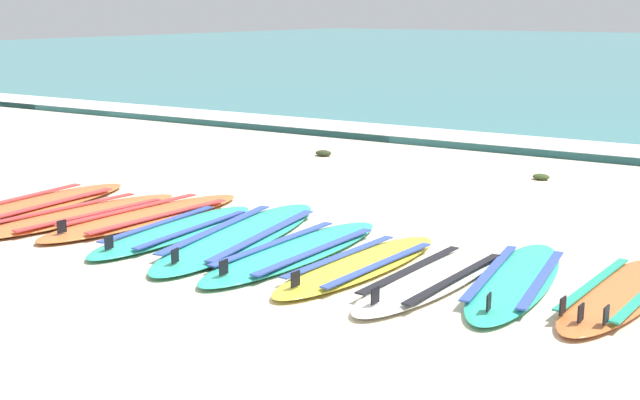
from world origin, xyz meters
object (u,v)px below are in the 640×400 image
object	(u,v)px
surfboard_3	(176,230)
surfboard_8	(515,280)
surfboard_0	(28,207)
surfboard_9	(619,293)
surfboard_7	(433,278)
surfboard_1	(79,215)
surfboard_4	(240,235)
surfboard_6	(359,265)
surfboard_5	(295,251)
surfboard_2	(145,216)

from	to	relation	value
surfboard_3	surfboard_8	size ratio (longest dim) A/B	1.01
surfboard_0	surfboard_9	distance (m)	5.55
surfboard_8	surfboard_7	bearing A→B (deg)	-151.02
surfboard_1	surfboard_7	distance (m)	3.63
surfboard_4	surfboard_6	world-z (taller)	same
surfboard_9	surfboard_6	bearing A→B (deg)	-168.33
surfboard_7	surfboard_0	bearing A→B (deg)	-179.18
surfboard_7	surfboard_4	bearing A→B (deg)	174.03
surfboard_7	surfboard_9	xyz separation A→B (m)	(1.21, 0.38, 0.00)
surfboard_5	surfboard_8	xyz separation A→B (m)	(1.74, 0.24, 0.00)
surfboard_7	surfboard_8	world-z (taller)	same
surfboard_2	surfboard_9	bearing A→B (deg)	1.59
surfboard_0	surfboard_4	size ratio (longest dim) A/B	0.98
surfboard_5	surfboard_8	bearing A→B (deg)	7.76
surfboard_7	surfboard_8	xyz separation A→B (m)	(0.52, 0.29, -0.00)
surfboard_4	surfboard_6	size ratio (longest dim) A/B	1.30
surfboard_8	surfboard_9	distance (m)	0.70
surfboard_1	surfboard_9	world-z (taller)	same
surfboard_5	surfboard_7	world-z (taller)	same
surfboard_1	surfboard_9	bearing A→B (deg)	4.90
surfboard_0	surfboard_8	bearing A→B (deg)	4.11
surfboard_7	surfboard_9	bearing A→B (deg)	17.27
surfboard_2	surfboard_0	bearing A→B (deg)	-165.71
surfboard_0	surfboard_1	world-z (taller)	same
surfboard_1	surfboard_6	bearing A→B (deg)	0.74
surfboard_4	surfboard_7	bearing A→B (deg)	-5.97
surfboard_4	surfboard_0	bearing A→B (deg)	-173.88
surfboard_5	surfboard_3	bearing A→B (deg)	-179.03
surfboard_3	surfboard_5	distance (m)	1.25
surfboard_0	surfboard_2	distance (m)	1.30
surfboard_7	surfboard_9	size ratio (longest dim) A/B	1.01
surfboard_4	surfboard_6	bearing A→B (deg)	-8.69
surfboard_5	surfboard_6	distance (m)	0.62
surfboard_6	surfboard_2	bearing A→B (deg)	174.04
surfboard_3	surfboard_4	distance (m)	0.61
surfboard_8	surfboard_9	size ratio (longest dim) A/B	1.05
surfboard_7	surfboard_9	world-z (taller)	same
surfboard_7	surfboard_6	bearing A→B (deg)	179.87
surfboard_9	surfboard_2	bearing A→B (deg)	-178.41
surfboard_6	surfboard_9	size ratio (longest dim) A/B	1.01
surfboard_1	surfboard_8	bearing A→B (deg)	4.46
surfboard_5	surfboard_6	world-z (taller)	same
surfboard_6	surfboard_8	xyz separation A→B (m)	(1.12, 0.28, -0.00)
surfboard_2	surfboard_3	bearing A→B (deg)	-21.38
surfboard_3	surfboard_5	xyz separation A→B (m)	(1.25, 0.02, -0.00)
surfboard_0	surfboard_6	world-z (taller)	same
surfboard_6	surfboard_7	size ratio (longest dim) A/B	1.00
surfboard_4	surfboard_5	world-z (taller)	same
surfboard_2	surfboard_7	xyz separation A→B (m)	(3.07, -0.26, 0.00)
surfboard_0	surfboard_4	bearing A→B (deg)	6.12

